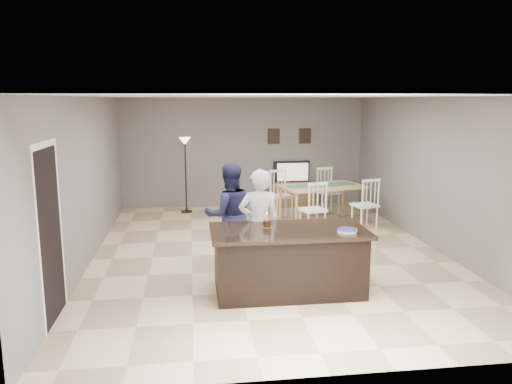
{
  "coord_description": "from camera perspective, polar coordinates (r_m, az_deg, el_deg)",
  "views": [
    {
      "loc": [
        -1.31,
        -8.32,
        2.65
      ],
      "look_at": [
        -0.26,
        -0.3,
        1.15
      ],
      "focal_mm": 35.0,
      "sensor_mm": 36.0,
      "label": 1
    }
  ],
  "objects": [
    {
      "name": "tv_screen_glow",
      "position": [
        12.46,
        4.22,
        2.29
      ],
      "size": [
        0.78,
        0.0,
        0.78
      ],
      "primitive_type": "plane",
      "rotation": [
        1.57,
        0.0,
        3.14
      ],
      "color": "orange",
      "rests_on": "tv_console"
    },
    {
      "name": "picture_frames",
      "position": [
        12.57,
        3.85,
        6.4
      ],
      "size": [
        1.1,
        0.02,
        0.38
      ],
      "color": "black",
      "rests_on": "room_shell"
    },
    {
      "name": "woman",
      "position": [
        7.36,
        0.36,
        -3.78
      ],
      "size": [
        0.61,
        0.4,
        1.66
      ],
      "primitive_type": "imported",
      "rotation": [
        0.0,
        0.0,
        3.13
      ],
      "color": "silver",
      "rests_on": "floor"
    },
    {
      "name": "floor_lamp",
      "position": [
        11.81,
        -8.1,
        4.26
      ],
      "size": [
        0.27,
        0.27,
        1.78
      ],
      "color": "black",
      "rests_on": "floor"
    },
    {
      "name": "kitchen_island",
      "position": [
        7.0,
        3.72,
        -7.79
      ],
      "size": [
        2.15,
        1.1,
        0.9
      ],
      "color": "black",
      "rests_on": "floor"
    },
    {
      "name": "man",
      "position": [
        7.97,
        -3.05,
        -2.65
      ],
      "size": [
        0.88,
        0.72,
        1.67
      ],
      "primitive_type": "imported",
      "rotation": [
        0.0,
        0.0,
        3.25
      ],
      "color": "#1C1E3E",
      "rests_on": "floor"
    },
    {
      "name": "television",
      "position": [
        12.54,
        4.15,
        2.31
      ],
      "size": [
        0.91,
        0.12,
        0.53
      ],
      "primitive_type": "imported",
      "rotation": [
        0.0,
        0.0,
        3.14
      ],
      "color": "black",
      "rests_on": "tv_console"
    },
    {
      "name": "floor",
      "position": [
        8.83,
        1.41,
        -6.95
      ],
      "size": [
        8.0,
        8.0,
        0.0
      ],
      "primitive_type": "plane",
      "color": "#D2B486",
      "rests_on": "ground"
    },
    {
      "name": "room_shell",
      "position": [
        8.47,
        1.46,
        3.93
      ],
      "size": [
        8.0,
        8.0,
        8.0
      ],
      "color": "slate",
      "rests_on": "floor"
    },
    {
      "name": "birthday_cake",
      "position": [
        6.94,
        1.25,
        -3.65
      ],
      "size": [
        0.14,
        0.14,
        0.22
      ],
      "color": "gold",
      "rests_on": "kitchen_island"
    },
    {
      "name": "dining_table",
      "position": [
        10.87,
        7.48,
        0.01
      ],
      "size": [
        2.09,
        2.31,
        1.07
      ],
      "rotation": [
        0.0,
        0.0,
        0.24
      ],
      "color": "tan",
      "rests_on": "floor"
    },
    {
      "name": "plate_stack",
      "position": [
        6.81,
        10.39,
        -4.36
      ],
      "size": [
        0.27,
        0.27,
        0.04
      ],
      "color": "white",
      "rests_on": "kitchen_island"
    },
    {
      "name": "doorway",
      "position": [
        6.4,
        -22.53,
        -2.87
      ],
      "size": [
        0.0,
        2.1,
        2.65
      ],
      "color": "black",
      "rests_on": "floor"
    },
    {
      "name": "tv_console",
      "position": [
        12.57,
        4.18,
        -0.27
      ],
      "size": [
        1.2,
        0.4,
        0.6
      ],
      "primitive_type": "cube",
      "color": "brown",
      "rests_on": "floor"
    }
  ]
}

